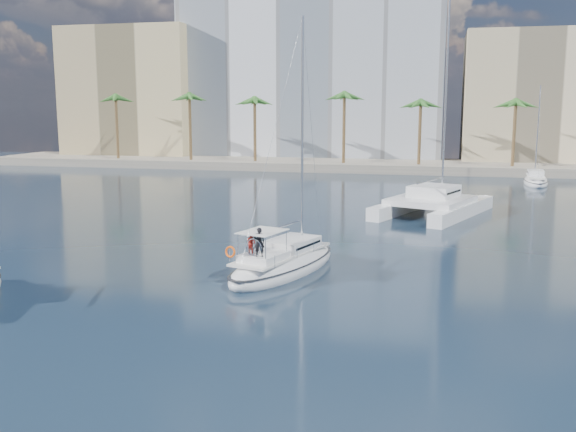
# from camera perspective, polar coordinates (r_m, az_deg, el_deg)

# --- Properties ---
(ground) EXTENTS (160.00, 160.00, 0.00)m
(ground) POSITION_cam_1_polar(r_m,az_deg,el_deg) (35.85, -1.11, -5.10)
(ground) COLOR black
(ground) RESTS_ON ground
(quay) EXTENTS (120.00, 14.00, 1.20)m
(quay) POSITION_cam_1_polar(r_m,az_deg,el_deg) (95.36, 7.99, 4.49)
(quay) COLOR gray
(quay) RESTS_ON ground
(building_modern) EXTENTS (42.00, 16.00, 28.00)m
(building_modern) POSITION_cam_1_polar(r_m,az_deg,el_deg) (108.65, 2.30, 12.29)
(building_modern) COLOR silver
(building_modern) RESTS_ON ground
(building_tan_left) EXTENTS (22.00, 14.00, 22.00)m
(building_tan_left) POSITION_cam_1_polar(r_m,az_deg,el_deg) (114.38, -13.29, 10.41)
(building_tan_left) COLOR tan
(building_tan_left) RESTS_ON ground
(building_beige) EXTENTS (20.00, 14.00, 20.00)m
(building_beige) POSITION_cam_1_polar(r_m,az_deg,el_deg) (104.45, 20.87, 9.57)
(building_beige) COLOR beige
(building_beige) RESTS_ON ground
(palm_left) EXTENTS (3.60, 3.60, 12.30)m
(palm_left) POSITION_cam_1_polar(r_m,az_deg,el_deg) (100.09, -12.19, 10.16)
(palm_left) COLOR brown
(palm_left) RESTS_ON ground
(palm_centre) EXTENTS (3.60, 3.60, 12.30)m
(palm_centre) POSITION_cam_1_polar(r_m,az_deg,el_deg) (90.99, 7.90, 10.35)
(palm_centre) COLOR brown
(palm_centre) RESTS_ON ground
(main_sloop) EXTENTS (5.97, 10.48, 14.84)m
(main_sloop) POSITION_cam_1_polar(r_m,az_deg,el_deg) (35.98, -0.40, -4.24)
(main_sloop) COLOR silver
(main_sloop) RESTS_ON ground
(catamaran) EXTENTS (10.51, 14.21, 18.54)m
(catamaran) POSITION_cam_1_polar(r_m,az_deg,el_deg) (56.16, 12.74, 1.30)
(catamaran) COLOR silver
(catamaran) RESTS_ON ground
(seagull) EXTENTS (1.03, 0.44, 0.19)m
(seagull) POSITION_cam_1_polar(r_m,az_deg,el_deg) (43.74, -3.53, -1.76)
(seagull) COLOR silver
(seagull) RESTS_ON ground
(moored_yacht_a) EXTENTS (3.37, 9.52, 11.90)m
(moored_yacht_a) POSITION_cam_1_polar(r_m,az_deg,el_deg) (81.90, 21.13, 2.66)
(moored_yacht_a) COLOR silver
(moored_yacht_a) RESTS_ON ground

